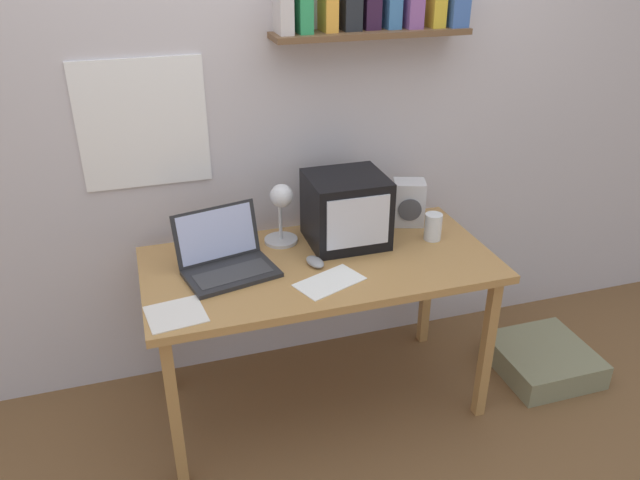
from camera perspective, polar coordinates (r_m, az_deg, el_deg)
ground_plane at (r=3.07m, az=0.00°, el=-14.41°), size 12.00×12.00×0.00m
back_wall at (r=2.84m, az=-2.79°, el=12.34°), size 5.60×0.24×2.60m
corner_desk at (r=2.66m, az=0.00°, el=-3.24°), size 1.47×0.72×0.76m
crt_monitor at (r=2.73m, az=2.39°, el=2.80°), size 0.33×0.32×0.31m
laptop at (r=2.56m, az=-8.68°, el=-1.47°), size 0.41×0.35×0.24m
desk_lamp at (r=2.67m, az=-3.55°, el=2.97°), size 0.15×0.18×0.30m
juice_glass at (r=2.83m, az=10.29°, el=1.09°), size 0.08×0.08×0.12m
space_heater at (r=2.94m, az=8.10°, el=3.40°), size 0.17×0.15×0.21m
computer_mouse at (r=2.59m, az=-0.46°, el=-2.01°), size 0.08×0.12×0.03m
printed_handout at (r=2.47m, az=0.88°, el=-3.85°), size 0.30×0.24×0.00m
loose_paper_near_laptop at (r=2.34m, az=-13.06°, el=-6.62°), size 0.23×0.22×0.00m
floor_cushion at (r=3.39m, az=19.70°, el=-10.25°), size 0.45×0.45×0.13m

